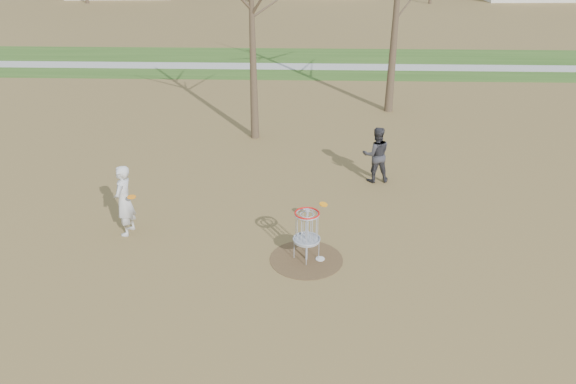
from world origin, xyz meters
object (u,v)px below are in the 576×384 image
object	(u,v)px
player_throwing	(376,155)
player_standing	(124,201)
disc_golf_basket	(307,227)
disc_grounded	(320,259)

from	to	relation	value
player_throwing	player_standing	bearing A→B (deg)	20.89
player_standing	disc_golf_basket	bearing A→B (deg)	84.07
disc_grounded	disc_golf_basket	distance (m)	0.96
player_standing	player_throwing	distance (m)	7.73
player_standing	disc_golf_basket	world-z (taller)	player_standing
player_throwing	disc_grounded	bearing A→B (deg)	62.44
player_standing	player_throwing	size ratio (longest dim) A/B	1.07
player_standing	disc_golf_basket	distance (m)	4.86
player_throwing	disc_golf_basket	size ratio (longest dim) A/B	1.33
disc_golf_basket	disc_grounded	bearing A→B (deg)	1.64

